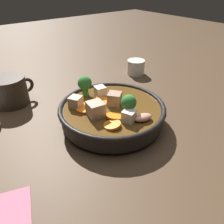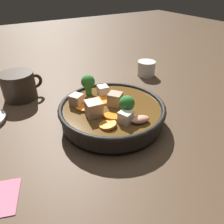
{
  "view_description": "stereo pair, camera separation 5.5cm",
  "coord_description": "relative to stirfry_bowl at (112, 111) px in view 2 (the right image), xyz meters",
  "views": [
    {
      "loc": [
        -0.29,
        -0.36,
        0.33
      ],
      "look_at": [
        0.0,
        0.0,
        0.03
      ],
      "focal_mm": 35.0,
      "sensor_mm": 36.0,
      "label": 1
    },
    {
      "loc": [
        -0.24,
        -0.39,
        0.33
      ],
      "look_at": [
        0.0,
        0.0,
        0.03
      ],
      "focal_mm": 35.0,
      "sensor_mm": 36.0,
      "label": 2
    }
  ],
  "objects": [
    {
      "name": "dark_mug",
      "position": [
        -0.17,
        0.26,
        0.01
      ],
      "size": [
        0.12,
        0.1,
        0.08
      ],
      "color": "#33281E",
      "rests_on": "ground_plane"
    },
    {
      "name": "ground_plane",
      "position": [
        0.0,
        -0.0,
        -0.04
      ],
      "size": [
        3.0,
        3.0,
        0.0
      ],
      "primitive_type": "plane",
      "color": "#4C3826"
    },
    {
      "name": "stirfry_bowl",
      "position": [
        0.0,
        0.0,
        0.0
      ],
      "size": [
        0.27,
        0.27,
        0.1
      ],
      "color": "black",
      "rests_on": "ground_plane"
    },
    {
      "name": "tea_cup",
      "position": [
        0.27,
        0.2,
        -0.01
      ],
      "size": [
        0.07,
        0.07,
        0.05
      ],
      "color": "white",
      "rests_on": "ground_plane"
    }
  ]
}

